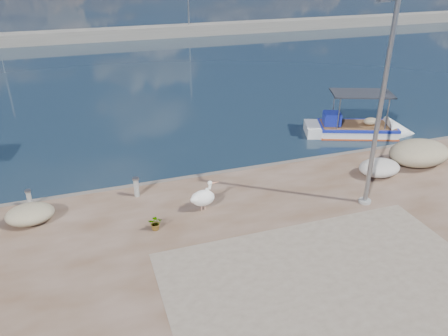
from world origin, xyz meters
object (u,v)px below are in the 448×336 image
Objects in this scene: boat_right at (356,130)px; pelican at (203,197)px; lamp_post at (378,116)px; bollard_near at (136,186)px.

pelican is (-9.94, -5.47, 0.80)m from boat_right.
boat_right is 0.82× the size of lamp_post.
bollard_near is (-2.08, 1.72, -0.09)m from pelican.
bollard_near is at bearing 125.19° from pelican.
lamp_post is (5.70, -1.35, 2.79)m from pelican.
pelican is 2.71m from bollard_near.
pelican is 6.49m from lamp_post.
boat_right is at bearing 13.67° from pelican.
boat_right is 5.10× the size of pelican.
pelican is at bearing 166.68° from lamp_post.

